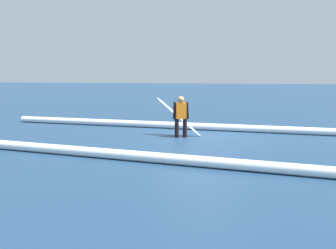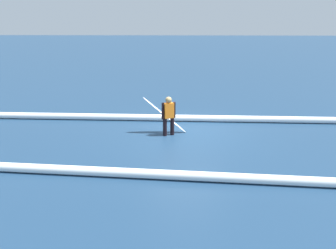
% 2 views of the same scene
% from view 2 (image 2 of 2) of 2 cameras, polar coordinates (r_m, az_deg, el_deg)
% --- Properties ---
extents(ground_plane, '(179.76, 179.76, 0.00)m').
position_cam_2_polar(ground_plane, '(13.20, 2.90, -1.35)').
color(ground_plane, navy).
extents(surfer, '(0.48, 0.36, 1.37)m').
position_cam_2_polar(surfer, '(12.75, 0.09, 1.62)').
color(surfer, black).
rests_on(surfer, ground_plane).
extents(surfboard, '(1.58, 0.36, 1.33)m').
position_cam_2_polar(surfboard, '(13.08, -0.52, 1.48)').
color(surfboard, white).
rests_on(surfboard, ground_plane).
extents(wave_crest_foreground, '(15.12, 0.58, 0.26)m').
position_cam_2_polar(wave_crest_foreground, '(14.76, -0.62, 1.04)').
color(wave_crest_foreground, white).
rests_on(wave_crest_foreground, ground_plane).
extents(wave_crest_midground, '(14.72, 1.42, 0.25)m').
position_cam_2_polar(wave_crest_midground, '(9.36, 9.38, -8.09)').
color(wave_crest_midground, white).
rests_on(wave_crest_midground, ground_plane).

